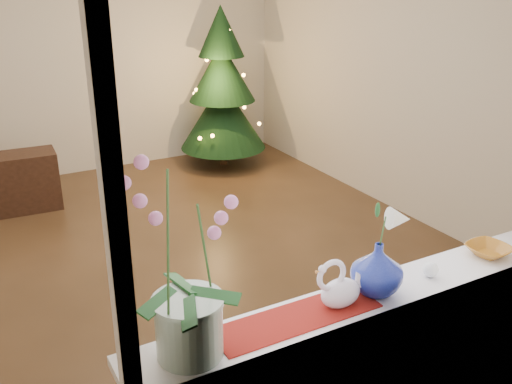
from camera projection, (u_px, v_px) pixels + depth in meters
ground at (177, 256)px, 4.68m from camera, size 5.00×5.00×0.00m
wall_back at (86, 52)px, 6.22m from camera, size 4.50×0.10×2.70m
wall_front at (404, 211)px, 2.15m from camera, size 4.50×0.10×2.70m
wall_right at (400, 68)px, 5.20m from camera, size 0.10×5.00×2.70m
windowsill at (372, 297)px, 2.42m from camera, size 2.20×0.26×0.04m
window_frame at (407, 119)px, 2.05m from camera, size 2.22×0.06×1.60m
runner at (297, 318)px, 2.24m from camera, size 0.70×0.20×0.01m
orchid_pot at (186, 260)px, 1.90m from camera, size 0.32×0.32×0.76m
swan at (341, 283)px, 2.29m from camera, size 0.27×0.18×0.21m
blue_vase at (378, 265)px, 2.37m from camera, size 0.29×0.29×0.26m
lily at (382, 214)px, 2.29m from camera, size 0.15×0.08×0.20m
paperweight at (431, 270)px, 2.53m from camera, size 0.08×0.08×0.07m
amber_dish at (488, 251)px, 2.73m from camera, size 0.18×0.18×0.04m
xmas_tree at (222, 88)px, 6.55m from camera, size 1.22×1.22×1.84m
side_table at (17, 182)px, 5.48m from camera, size 0.77×0.42×0.56m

